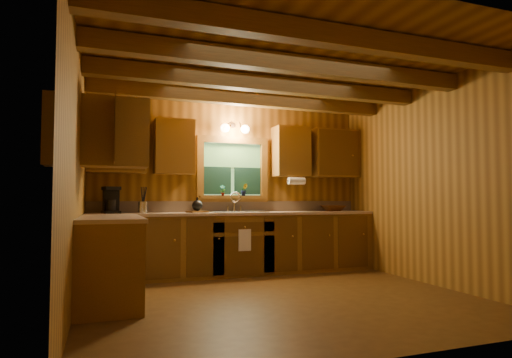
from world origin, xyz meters
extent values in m
plane|color=#513413|center=(0.00, 0.00, 0.00)|extent=(4.20, 4.20, 0.00)
plane|color=brown|center=(0.00, 0.00, 2.60)|extent=(4.20, 4.20, 0.00)
plane|color=brown|center=(0.00, 1.90, 1.30)|extent=(4.20, 0.00, 4.20)
plane|color=brown|center=(0.00, -1.90, 1.30)|extent=(4.20, 0.00, 4.20)
plane|color=brown|center=(-2.10, 0.00, 1.30)|extent=(0.00, 3.80, 3.80)
plane|color=brown|center=(2.10, 0.00, 1.30)|extent=(0.00, 3.80, 3.80)
cube|color=brown|center=(0.00, -1.20, 2.49)|extent=(4.20, 0.14, 0.18)
cube|color=brown|center=(0.00, -0.40, 2.49)|extent=(4.20, 0.14, 0.18)
cube|color=brown|center=(0.00, 0.40, 2.49)|extent=(4.20, 0.14, 0.18)
cube|color=brown|center=(0.00, 1.20, 2.49)|extent=(4.20, 0.14, 0.18)
cube|color=brown|center=(0.00, 1.59, 0.43)|extent=(4.20, 0.62, 0.86)
cube|color=brown|center=(-1.79, 0.48, 0.43)|extent=(0.62, 1.60, 0.86)
cube|color=tan|center=(0.00, 1.59, 0.88)|extent=(4.20, 0.66, 0.04)
cube|color=tan|center=(-1.78, 0.48, 0.88)|extent=(0.64, 1.60, 0.04)
cube|color=tan|center=(0.00, 1.89, 0.98)|extent=(4.20, 0.02, 0.16)
cube|color=white|center=(-1.47, 0.68, 0.43)|extent=(0.02, 0.60, 0.80)
cube|color=brown|center=(-1.70, 1.73, 1.84)|extent=(0.78, 0.34, 0.78)
cube|color=brown|center=(-0.92, 1.73, 1.84)|extent=(0.55, 0.34, 0.78)
cube|color=brown|center=(0.92, 1.73, 1.84)|extent=(0.55, 0.34, 0.78)
cube|color=brown|center=(1.70, 1.73, 1.84)|extent=(0.78, 0.34, 0.78)
cube|color=brown|center=(-1.93, 0.68, 1.84)|extent=(0.34, 1.10, 0.78)
cube|color=brown|center=(0.00, 1.86, 2.00)|extent=(1.12, 0.08, 0.10)
cube|color=brown|center=(0.00, 1.86, 1.10)|extent=(1.12, 0.08, 0.10)
cube|color=brown|center=(-0.51, 1.86, 1.55)|extent=(0.10, 0.08, 0.80)
cube|color=brown|center=(0.51, 1.86, 1.55)|extent=(0.10, 0.08, 0.80)
cube|color=#447C34|center=(0.00, 1.90, 1.55)|extent=(0.92, 0.01, 0.80)
cube|color=#0F2D26|center=(-0.24, 1.87, 1.37)|extent=(0.42, 0.02, 0.42)
cube|color=#0F2D26|center=(0.24, 1.87, 1.37)|extent=(0.42, 0.02, 0.42)
cylinder|color=black|center=(0.00, 1.87, 1.57)|extent=(0.92, 0.01, 0.01)
cube|color=brown|center=(0.00, 1.82, 1.12)|extent=(1.06, 0.14, 0.04)
cylinder|color=black|center=(0.00, 1.86, 2.23)|extent=(0.08, 0.03, 0.08)
cylinder|color=black|center=(-0.10, 1.80, 2.23)|extent=(0.09, 0.17, 0.08)
cylinder|color=black|center=(0.10, 1.80, 2.23)|extent=(0.09, 0.17, 0.08)
sphere|color=#FFE0A5|center=(-0.16, 1.74, 2.16)|extent=(0.13, 0.13, 0.13)
sphere|color=#FFE0A5|center=(0.16, 1.74, 2.16)|extent=(0.13, 0.13, 0.13)
cylinder|color=white|center=(0.92, 1.53, 1.37)|extent=(0.27, 0.11, 0.11)
cube|color=white|center=(0.00, 1.26, 0.52)|extent=(0.18, 0.01, 0.30)
cube|color=silver|center=(0.00, 1.60, 0.91)|extent=(0.82, 0.48, 0.02)
cube|color=#262628|center=(-0.19, 1.60, 0.84)|extent=(0.34, 0.40, 0.14)
cube|color=#262628|center=(0.19, 1.60, 0.84)|extent=(0.34, 0.40, 0.14)
cylinder|color=silver|center=(0.00, 1.78, 1.01)|extent=(0.04, 0.04, 0.22)
torus|color=silver|center=(0.00, 1.72, 1.12)|extent=(0.16, 0.02, 0.16)
cube|color=black|center=(-1.77, 1.61, 0.92)|extent=(0.20, 0.24, 0.03)
cube|color=black|center=(-1.77, 1.69, 1.09)|extent=(0.20, 0.09, 0.33)
cube|color=black|center=(-1.77, 1.59, 1.23)|extent=(0.20, 0.22, 0.04)
cylinder|color=black|center=(-1.77, 1.58, 1.01)|extent=(0.12, 0.12, 0.14)
cylinder|color=silver|center=(-1.36, 1.55, 0.98)|extent=(0.13, 0.13, 0.16)
cylinder|color=black|center=(-1.37, 1.54, 1.14)|extent=(0.03, 0.04, 0.23)
cylinder|color=black|center=(-1.36, 1.55, 1.14)|extent=(0.01, 0.01, 0.23)
cylinder|color=black|center=(-1.34, 1.56, 1.14)|extent=(0.03, 0.04, 0.23)
cylinder|color=black|center=(-1.33, 1.57, 1.14)|extent=(0.04, 0.06, 0.23)
cube|color=#553612|center=(-0.61, 1.55, 0.91)|extent=(0.32, 0.27, 0.02)
sphere|color=black|center=(-0.61, 1.55, 1.00)|extent=(0.15, 0.15, 0.15)
cylinder|color=black|center=(-0.61, 1.55, 1.10)|extent=(0.02, 0.02, 0.04)
imported|color=#48230C|center=(1.62, 1.64, 0.95)|extent=(0.39, 0.39, 0.09)
imported|color=#553612|center=(-0.18, 1.80, 1.22)|extent=(0.09, 0.07, 0.17)
imported|color=#553612|center=(0.17, 1.81, 1.24)|extent=(0.11, 0.09, 0.19)
camera|label=1|loc=(-1.84, -4.35, 1.08)|focal=29.62mm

